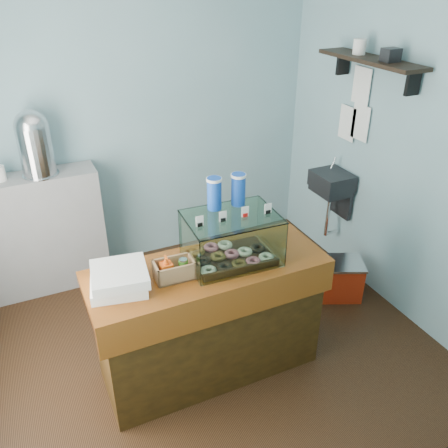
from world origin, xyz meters
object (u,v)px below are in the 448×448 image
counter (209,319)px  coffee_urn (34,142)px  red_cooler (339,278)px  display_case (230,234)px

counter → coffee_urn: 2.00m
counter → red_cooler: bearing=12.9°
red_cooler → counter: bearing=-143.0°
display_case → red_cooler: display_case is taller
counter → coffee_urn: size_ratio=2.93×
coffee_urn → red_cooler: 2.83m
counter → red_cooler: 1.45m
red_cooler → coffee_urn: bearing=174.9°
counter → coffee_urn: (-0.84, 1.56, 0.93)m
display_case → coffee_urn: 1.85m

